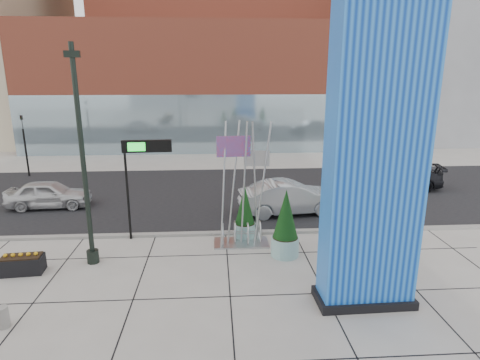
{
  "coord_description": "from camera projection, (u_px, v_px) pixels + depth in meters",
  "views": [
    {
      "loc": [
        0.6,
        -12.15,
        6.77
      ],
      "look_at": [
        1.5,
        2.0,
        2.97
      ],
      "focal_mm": 30.0,
      "sensor_mm": 36.0,
      "label": 1
    }
  ],
  "objects": [
    {
      "name": "ground",
      "position": [
        199.0,
        282.0,
        13.43
      ],
      "size": [
        160.0,
        160.0,
        0.0
      ],
      "primitive_type": "plane",
      "color": "#9E9991",
      "rests_on": "ground"
    },
    {
      "name": "street_asphalt",
      "position": [
        205.0,
        194.0,
        23.06
      ],
      "size": [
        80.0,
        12.0,
        0.02
      ],
      "primitive_type": "cube",
      "color": "black",
      "rests_on": "ground"
    },
    {
      "name": "curb_edge",
      "position": [
        202.0,
        234.0,
        17.27
      ],
      "size": [
        80.0,
        0.3,
        0.12
      ],
      "primitive_type": "cube",
      "color": "gray",
      "rests_on": "ground"
    },
    {
      "name": "tower_podium",
      "position": [
        218.0,
        87.0,
        38.09
      ],
      "size": [
        34.0,
        10.0,
        11.0
      ],
      "primitive_type": "cube",
      "color": "#AA4731",
      "rests_on": "ground"
    },
    {
      "name": "tower_glass_front",
      "position": [
        219.0,
        124.0,
        34.24
      ],
      "size": [
        34.0,
        0.6,
        5.0
      ],
      "primitive_type": "cube",
      "color": "#8CA5B2",
      "rests_on": "ground"
    },
    {
      "name": "building_grey_parking",
      "position": [
        447.0,
        51.0,
        43.53
      ],
      "size": [
        20.0,
        18.0,
        18.0
      ],
      "primitive_type": "cube",
      "color": "slate",
      "rests_on": "ground"
    },
    {
      "name": "blue_pylon",
      "position": [
        376.0,
        152.0,
        11.05
      ],
      "size": [
        2.92,
        1.36,
        9.63
      ],
      "rotation": [
        0.0,
        0.0,
        0.03
      ],
      "color": "#0C3DB8",
      "rests_on": "ground"
    },
    {
      "name": "lamp_post",
      "position": [
        85.0,
        180.0,
        13.96
      ],
      "size": [
        0.5,
        0.43,
        7.74
      ],
      "rotation": [
        0.0,
        0.0,
        0.1
      ],
      "color": "black",
      "rests_on": "ground"
    },
    {
      "name": "public_art_sculpture",
      "position": [
        242.0,
        213.0,
        16.07
      ],
      "size": [
        2.23,
        1.14,
        5.04
      ],
      "rotation": [
        0.0,
        0.0,
        -0.01
      ],
      "color": "#B8BBBD",
      "rests_on": "ground"
    },
    {
      "name": "concrete_bollard",
      "position": [
        3.0,
        317.0,
        10.95
      ],
      "size": [
        0.32,
        0.32,
        0.61
      ],
      "primitive_type": "cylinder",
      "color": "gray",
      "rests_on": "ground"
    },
    {
      "name": "overhead_street_sign",
      "position": [
        143.0,
        155.0,
        16.02
      ],
      "size": [
        1.97,
        0.28,
        4.18
      ],
      "rotation": [
        0.0,
        0.0,
        0.05
      ],
      "color": "black",
      "rests_on": "ground"
    },
    {
      "name": "round_planter_east",
      "position": [
        377.0,
        216.0,
        15.9
      ],
      "size": [
        1.08,
        1.08,
        2.69
      ],
      "color": "#94C8C4",
      "rests_on": "ground"
    },
    {
      "name": "round_planter_mid",
      "position": [
        286.0,
        225.0,
        15.03
      ],
      "size": [
        1.05,
        1.05,
        2.63
      ],
      "color": "#94C8C4",
      "rests_on": "ground"
    },
    {
      "name": "round_planter_west",
      "position": [
        245.0,
        214.0,
        16.73
      ],
      "size": [
        0.91,
        0.91,
        2.28
      ],
      "color": "#94C8C4",
      "rests_on": "ground"
    },
    {
      "name": "box_planter_north",
      "position": [
        22.0,
        264.0,
        13.92
      ],
      "size": [
        1.45,
        0.81,
        0.76
      ],
      "rotation": [
        0.0,
        0.0,
        0.09
      ],
      "color": "black",
      "rests_on": "ground"
    },
    {
      "name": "car_white_west",
      "position": [
        49.0,
        194.0,
        20.63
      ],
      "size": [
        4.22,
        1.85,
        1.41
      ],
      "primitive_type": "imported",
      "rotation": [
        0.0,
        0.0,
        1.62
      ],
      "color": "silver",
      "rests_on": "ground"
    },
    {
      "name": "car_silver_mid",
      "position": [
        289.0,
        198.0,
        19.72
      ],
      "size": [
        5.12,
        2.33,
        1.63
      ],
      "primitive_type": "imported",
      "rotation": [
        0.0,
        0.0,
        1.7
      ],
      "color": "#9DA0A5",
      "rests_on": "ground"
    },
    {
      "name": "car_dark_east",
      "position": [
        398.0,
        176.0,
        24.17
      ],
      "size": [
        5.29,
        2.95,
        1.45
      ],
      "primitive_type": "imported",
      "rotation": [
        0.0,
        0.0,
        -1.76
      ],
      "color": "black",
      "rests_on": "ground"
    },
    {
      "name": "traffic_signal",
      "position": [
        25.0,
        142.0,
        26.55
      ],
      "size": [
        0.15,
        0.18,
        4.1
      ],
      "color": "black",
      "rests_on": "ground"
    }
  ]
}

